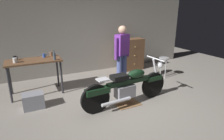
{
  "coord_description": "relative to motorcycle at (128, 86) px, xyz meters",
  "views": [
    {
      "loc": [
        -1.95,
        -3.33,
        2.11
      ],
      "look_at": [
        0.02,
        0.7,
        0.65
      ],
      "focal_mm": 30.66,
      "sensor_mm": 36.0,
      "label": 1
    }
  ],
  "objects": [
    {
      "name": "person_standing",
      "position": [
        0.47,
        1.12,
        0.48
      ],
      "size": [
        0.54,
        0.34,
        1.67
      ],
      "rotation": [
        0.0,
        0.0,
        3.49
      ],
      "color": "#4C5893",
      "rests_on": "ground_plane"
    },
    {
      "name": "drip_tray",
      "position": [
        0.01,
        0.0,
        -0.44
      ],
      "size": [
        0.56,
        0.4,
        0.01
      ],
      "primitive_type": "cube",
      "color": "olive",
      "rests_on": "ground_plane"
    },
    {
      "name": "wooden_dresser",
      "position": [
        1.48,
        2.24,
        0.1
      ],
      "size": [
        0.8,
        0.47,
        1.1
      ],
      "color": "brown",
      "rests_on": "ground_plane"
    },
    {
      "name": "bottle",
      "position": [
        -1.32,
        1.28,
        0.55
      ],
      "size": [
        0.06,
        0.06,
        0.24
      ],
      "color": "#3F4C59",
      "rests_on": "workbench"
    },
    {
      "name": "motorcycle",
      "position": [
        0.0,
        0.0,
        0.0
      ],
      "size": [
        2.19,
        0.6,
        1.0
      ],
      "rotation": [
        0.0,
        0.0,
        0.06
      ],
      "color": "black",
      "rests_on": "ground_plane"
    },
    {
      "name": "mug_brown_stoneware",
      "position": [
        -1.33,
        1.72,
        0.51
      ],
      "size": [
        0.12,
        0.08,
        0.11
      ],
      "color": "brown",
      "rests_on": "workbench"
    },
    {
      "name": "back_wall",
      "position": [
        -0.1,
        2.74,
        1.1
      ],
      "size": [
        8.0,
        0.12,
        3.1
      ],
      "primitive_type": "cube",
      "color": "gray",
      "rests_on": "ground_plane"
    },
    {
      "name": "storage_bin",
      "position": [
        -1.94,
        0.76,
        -0.28
      ],
      "size": [
        0.44,
        0.32,
        0.34
      ],
      "primitive_type": "cube",
      "color": "gray",
      "rests_on": "ground_plane"
    },
    {
      "name": "workbench",
      "position": [
        -1.79,
        1.51,
        0.34
      ],
      "size": [
        1.3,
        0.64,
        0.9
      ],
      "color": "brown",
      "rests_on": "ground_plane"
    },
    {
      "name": "ground_plane",
      "position": [
        -0.1,
        -0.06,
        -0.45
      ],
      "size": [
        12.0,
        12.0,
        0.0
      ],
      "primitive_type": "plane",
      "color": "gray"
    },
    {
      "name": "mug_blue_enamel",
      "position": [
        -1.52,
        1.66,
        0.5
      ],
      "size": [
        0.11,
        0.07,
        0.09
      ],
      "color": "#2D51AD",
      "rests_on": "workbench"
    },
    {
      "name": "shop_stool",
      "position": [
        1.95,
        1.08,
        0.05
      ],
      "size": [
        0.32,
        0.32,
        0.64
      ],
      "color": "#B2B2B7",
      "rests_on": "ground_plane"
    },
    {
      "name": "mug_white_ceramic",
      "position": [
        -2.19,
        1.43,
        0.51
      ],
      "size": [
        0.13,
        0.09,
        0.11
      ],
      "color": "white",
      "rests_on": "workbench"
    },
    {
      "name": "mug_black_matte",
      "position": [
        -2.19,
        1.7,
        0.5
      ],
      "size": [
        0.11,
        0.07,
        0.1
      ],
      "color": "black",
      "rests_on": "workbench"
    }
  ]
}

